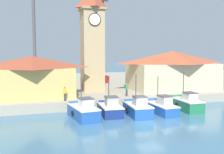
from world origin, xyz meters
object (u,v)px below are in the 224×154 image
(fishing_boat_left_inner, at_px, (137,108))
(port_crane_near, at_px, (102,46))
(fishing_boat_left_outer, at_px, (110,108))
(fishing_boat_mid_left, at_px, (161,107))
(clock_tower, at_px, (92,39))
(dock_worker_near_tower, at_px, (127,90))
(fishing_boat_center, at_px, (186,103))
(fishing_boat_far_left, at_px, (83,111))
(warehouse_left, at_px, (32,76))
(dock_worker_along_quay, at_px, (65,93))
(warehouse_right, at_px, (172,70))
(port_crane_far, at_px, (34,38))

(fishing_boat_left_inner, height_order, port_crane_near, port_crane_near)
(fishing_boat_left_outer, xyz_separation_m, fishing_boat_mid_left, (5.43, -0.80, -0.02))
(clock_tower, distance_m, dock_worker_near_tower, 9.28)
(fishing_boat_left_inner, bearing_deg, fishing_boat_center, 7.59)
(fishing_boat_far_left, height_order, warehouse_left, warehouse_left)
(fishing_boat_center, bearing_deg, dock_worker_along_quay, 163.35)
(fishing_boat_left_inner, relative_size, clock_tower, 0.29)
(fishing_boat_left_outer, height_order, fishing_boat_center, fishing_boat_center)
(clock_tower, relative_size, warehouse_right, 1.24)
(fishing_boat_far_left, relative_size, dock_worker_near_tower, 3.05)
(fishing_boat_far_left, bearing_deg, fishing_boat_center, 1.96)
(clock_tower, relative_size, dock_worker_along_quay, 9.57)
(fishing_boat_far_left, distance_m, dock_worker_near_tower, 8.34)
(fishing_boat_far_left, relative_size, port_crane_far, 0.24)
(fishing_boat_mid_left, bearing_deg, dock_worker_along_quay, 154.74)
(fishing_boat_left_outer, bearing_deg, port_crane_far, 106.34)
(fishing_boat_left_inner, relative_size, fishing_boat_center, 0.95)
(dock_worker_near_tower, bearing_deg, fishing_boat_center, -41.45)
(dock_worker_near_tower, height_order, dock_worker_along_quay, same)
(warehouse_right, height_order, dock_worker_near_tower, warehouse_right)
(clock_tower, bearing_deg, warehouse_left, -160.77)
(fishing_boat_left_outer, xyz_separation_m, fishing_boat_center, (8.93, -0.19, 0.06))
(fishing_boat_left_outer, relative_size, port_crane_near, 0.25)
(fishing_boat_mid_left, relative_size, port_crane_far, 0.24)
(warehouse_left, relative_size, dock_worker_along_quay, 6.24)
(dock_worker_near_tower, bearing_deg, fishing_boat_left_outer, -128.05)
(fishing_boat_far_left, bearing_deg, fishing_boat_left_inner, -4.43)
(fishing_boat_mid_left, xyz_separation_m, dock_worker_along_quay, (-9.58, 4.52, 1.22))
(dock_worker_near_tower, xyz_separation_m, dock_worker_along_quay, (-7.71, -0.83, 0.00))
(dock_worker_along_quay, bearing_deg, clock_tower, 54.87)
(fishing_boat_left_outer, distance_m, clock_tower, 13.02)
(fishing_boat_left_inner, bearing_deg, clock_tower, 100.05)
(warehouse_left, distance_m, dock_worker_along_quay, 5.47)
(fishing_boat_far_left, bearing_deg, dock_worker_along_quay, 105.98)
(fishing_boat_mid_left, xyz_separation_m, warehouse_right, (6.73, 9.22, 3.24))
(warehouse_left, relative_size, port_crane_near, 0.59)
(fishing_boat_left_outer, xyz_separation_m, dock_worker_near_tower, (3.56, 4.55, 1.21))
(warehouse_left, distance_m, port_crane_far, 17.00)
(fishing_boat_far_left, height_order, fishing_boat_mid_left, fishing_boat_far_left)
(fishing_boat_far_left, relative_size, warehouse_right, 0.39)
(warehouse_left, distance_m, warehouse_right, 19.77)
(clock_tower, xyz_separation_m, dock_worker_near_tower, (2.95, -5.93, -6.50))
(fishing_boat_far_left, height_order, fishing_boat_left_outer, fishing_boat_far_left)
(fishing_boat_left_inner, relative_size, dock_worker_near_tower, 2.76)
(dock_worker_near_tower, bearing_deg, fishing_boat_left_inner, -99.26)
(fishing_boat_mid_left, height_order, port_crane_near, port_crane_near)
(fishing_boat_left_inner, height_order, warehouse_right, warehouse_right)
(fishing_boat_left_outer, xyz_separation_m, clock_tower, (0.61, 10.48, 7.71))
(clock_tower, height_order, warehouse_right, clock_tower)
(fishing_boat_left_outer, distance_m, port_crane_near, 21.45)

